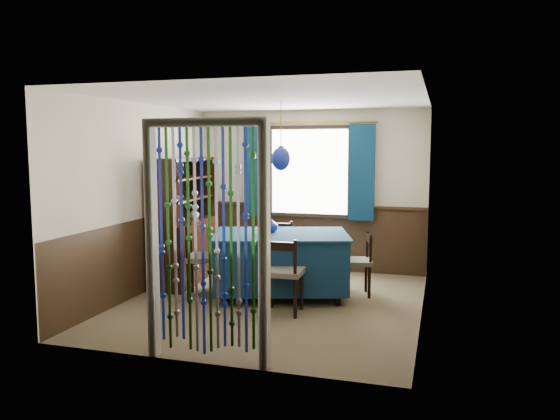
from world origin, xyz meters
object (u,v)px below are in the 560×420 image
(chair_left, at_px, (202,258))
(pendant_lamp, at_px, (281,159))
(sideboard, at_px, (183,240))
(vase_sideboard, at_px, (194,213))
(chair_near, at_px, (283,273))
(chair_far, at_px, (278,250))
(bowl_shelf, at_px, (176,198))
(dining_table, at_px, (281,260))
(chair_right, at_px, (358,262))
(vase_table, at_px, (271,225))

(chair_left, xyz_separation_m, pendant_lamp, (0.98, 0.30, 1.28))
(sideboard, relative_size, vase_sideboard, 10.36)
(chair_near, bearing_deg, chair_far, 106.38)
(sideboard, height_order, pendant_lamp, pendant_lamp)
(bowl_shelf, bearing_deg, dining_table, -0.74)
(bowl_shelf, bearing_deg, chair_left, -31.41)
(bowl_shelf, relative_size, vase_sideboard, 1.32)
(chair_right, relative_size, sideboard, 0.46)
(dining_table, xyz_separation_m, sideboard, (-1.56, 0.33, 0.14))
(chair_near, distance_m, chair_left, 1.29)
(dining_table, distance_m, chair_far, 0.79)
(chair_left, relative_size, pendant_lamp, 1.09)
(chair_near, xyz_separation_m, sideboard, (-1.79, 1.05, 0.13))
(dining_table, xyz_separation_m, chair_right, (0.95, 0.34, -0.03))
(chair_far, xyz_separation_m, bowl_shelf, (-1.23, -0.73, 0.79))
(dining_table, distance_m, sideboard, 1.60)
(chair_near, height_order, vase_table, vase_table)
(chair_far, height_order, chair_right, chair_far)
(sideboard, distance_m, vase_table, 1.46)
(sideboard, bearing_deg, chair_right, -3.24)
(chair_left, xyz_separation_m, bowl_shelf, (-0.52, 0.31, 0.74))
(vase_table, relative_size, bowl_shelf, 0.79)
(pendant_lamp, xyz_separation_m, vase_sideboard, (-1.50, 0.57, -0.81))
(chair_near, relative_size, vase_table, 5.00)
(chair_left, height_order, bowl_shelf, bowl_shelf)
(chair_right, height_order, bowl_shelf, bowl_shelf)
(chair_left, relative_size, bowl_shelf, 4.15)
(chair_near, bearing_deg, chair_right, 53.51)
(chair_far, bearing_deg, sideboard, 9.00)
(chair_left, bearing_deg, chair_far, 126.20)
(dining_table, bearing_deg, chair_right, 2.77)
(dining_table, bearing_deg, bowl_shelf, 162.39)
(dining_table, distance_m, vase_table, 0.47)
(chair_far, height_order, sideboard, sideboard)
(dining_table, xyz_separation_m, bowl_shelf, (-1.50, 0.02, 0.77))
(chair_left, bearing_deg, chair_right, 89.03)
(chair_near, bearing_deg, bowl_shelf, 154.55)
(pendant_lamp, height_order, vase_table, pendant_lamp)
(chair_left, distance_m, sideboard, 0.86)
(dining_table, bearing_deg, sideboard, 151.13)
(chair_far, distance_m, sideboard, 1.37)
(dining_table, distance_m, bowl_shelf, 1.68)
(bowl_shelf, bearing_deg, sideboard, 100.92)
(chair_near, xyz_separation_m, pendant_lamp, (-0.23, 0.72, 1.30))
(pendant_lamp, height_order, vase_sideboard, pendant_lamp)
(vase_table, xyz_separation_m, bowl_shelf, (-1.34, -0.03, 0.33))
(vase_table, xyz_separation_m, vase_sideboard, (-1.34, 0.52, 0.06))
(dining_table, height_order, vase_sideboard, vase_sideboard)
(chair_right, height_order, vase_table, vase_table)
(chair_near, height_order, chair_right, chair_near)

